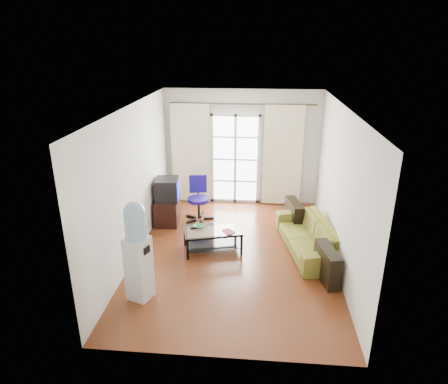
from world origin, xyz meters
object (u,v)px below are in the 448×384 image
object	(u,v)px
crt_tv	(166,189)
task_chair	(199,207)
coffee_table	(213,237)
water_cooler	(137,249)
tv_stand	(167,211)
sofa	(308,236)

from	to	relation	value
crt_tv	task_chair	size ratio (longest dim) A/B	0.57
coffee_table	task_chair	distance (m)	1.42
water_cooler	tv_stand	bearing A→B (deg)	114.27
crt_tv	task_chair	bearing A→B (deg)	12.47
task_chair	sofa	bearing A→B (deg)	-37.94
tv_stand	water_cooler	distance (m)	2.76
coffee_table	crt_tv	size ratio (longest dim) A/B	2.11
task_chair	water_cooler	bearing A→B (deg)	-109.56
crt_tv	water_cooler	size ratio (longest dim) A/B	0.35
tv_stand	task_chair	xyz separation A→B (m)	(0.65, 0.20, 0.02)
coffee_table	crt_tv	bearing A→B (deg)	134.55
coffee_table	task_chair	bearing A→B (deg)	108.90
crt_tv	task_chair	world-z (taller)	crt_tv
water_cooler	coffee_table	bearing A→B (deg)	79.47
crt_tv	sofa	bearing A→B (deg)	-23.81
tv_stand	crt_tv	xyz separation A→B (m)	(0.00, -0.01, 0.50)
task_chair	water_cooler	distance (m)	2.99
coffee_table	crt_tv	world-z (taller)	crt_tv
sofa	water_cooler	distance (m)	3.26
crt_tv	water_cooler	bearing A→B (deg)	-91.55
task_chair	coffee_table	bearing A→B (deg)	-81.47
tv_stand	task_chair	world-z (taller)	task_chair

